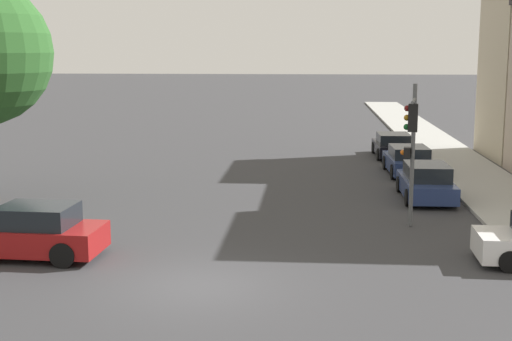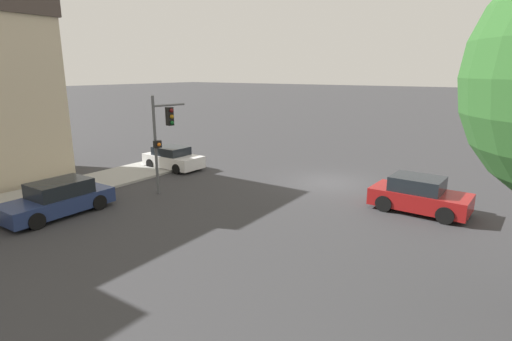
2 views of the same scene
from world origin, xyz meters
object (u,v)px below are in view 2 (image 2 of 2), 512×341
traffic_signal (163,130)px  crossing_car_1 (419,195)px  crossing_car_0 (173,158)px  parked_car_0 (58,199)px

traffic_signal → crossing_car_1: 12.22m
crossing_car_0 → parked_car_0: bearing=-75.0°
crossing_car_0 → parked_car_0: size_ratio=0.87×
parked_car_0 → crossing_car_1: bearing=125.6°
crossing_car_1 → parked_car_0: 15.47m
crossing_car_1 → parked_car_0: (12.58, 9.00, -0.05)m
traffic_signal → crossing_car_0: 5.62m
traffic_signal → crossing_car_0: traffic_signal is taller
traffic_signal → parked_car_0: (1.33, 4.87, -2.46)m
traffic_signal → parked_car_0: 5.62m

